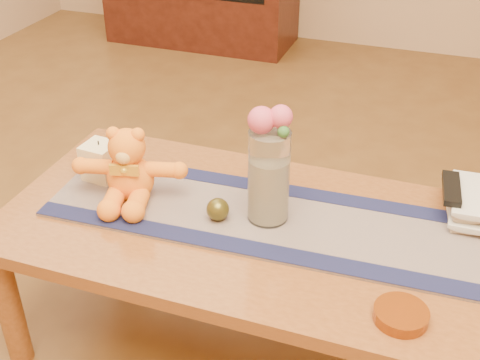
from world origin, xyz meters
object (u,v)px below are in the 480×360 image
(teddy_bear, at_px, (129,164))
(pillar_candle, at_px, (101,161))
(book_bottom, at_px, (446,209))
(tv_remote, at_px, (452,188))
(amber_dish, at_px, (401,315))
(glass_vase, at_px, (269,176))
(bronze_ball, at_px, (218,209))

(teddy_bear, relative_size, pillar_candle, 2.78)
(book_bottom, relative_size, tv_remote, 1.39)
(amber_dish, bearing_deg, pillar_candle, 162.08)
(pillar_candle, relative_size, tv_remote, 0.68)
(pillar_candle, bearing_deg, glass_vase, -3.68)
(bronze_ball, bearing_deg, pillar_candle, 167.89)
(glass_vase, height_order, book_bottom, glass_vase)
(tv_remote, relative_size, amber_dish, 1.32)
(book_bottom, height_order, amber_dish, amber_dish)
(bronze_ball, bearing_deg, teddy_bear, 174.49)
(glass_vase, height_order, amber_dish, glass_vase)
(teddy_bear, relative_size, amber_dish, 2.49)
(book_bottom, bearing_deg, pillar_candle, -179.19)
(bronze_ball, distance_m, tv_remote, 0.63)
(book_bottom, bearing_deg, teddy_bear, -173.90)
(bronze_ball, height_order, book_bottom, bronze_ball)
(teddy_bear, relative_size, glass_vase, 1.17)
(teddy_bear, bearing_deg, tv_remote, -0.12)
(bronze_ball, distance_m, book_bottom, 0.63)
(teddy_bear, height_order, tv_remote, teddy_bear)
(amber_dish, bearing_deg, glass_vase, 145.97)
(pillar_candle, relative_size, glass_vase, 0.42)
(tv_remote, bearing_deg, glass_vase, -163.26)
(bronze_ball, relative_size, book_bottom, 0.28)
(glass_vase, bearing_deg, teddy_bear, -176.19)
(pillar_candle, xyz_separation_m, tv_remote, (0.99, 0.15, 0.02))
(tv_remote, bearing_deg, amber_dish, -104.10)
(pillar_candle, distance_m, glass_vase, 0.54)
(pillar_candle, height_order, glass_vase, glass_vase)
(glass_vase, relative_size, book_bottom, 1.17)
(book_bottom, bearing_deg, amber_dish, -106.80)
(bronze_ball, bearing_deg, tv_remote, 22.52)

